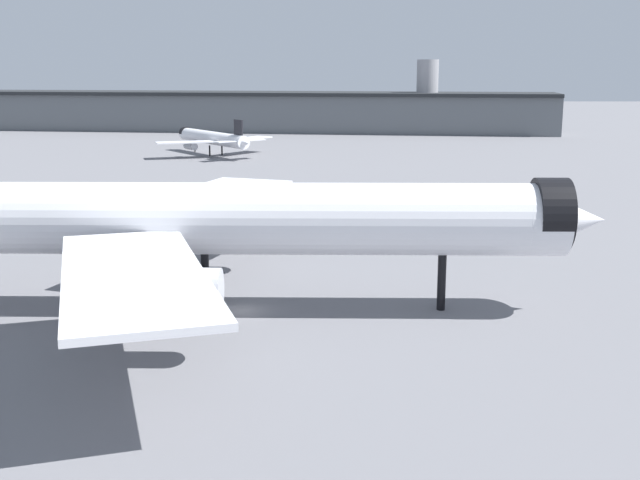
% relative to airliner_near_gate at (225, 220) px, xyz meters
% --- Properties ---
extents(ground, '(900.00, 900.00, 0.00)m').
position_rel_airliner_near_gate_xyz_m(ground, '(1.34, -0.85, -8.56)').
color(ground, slate).
extents(airliner_near_gate, '(69.94, 64.09, 19.43)m').
position_rel_airliner_near_gate_xyz_m(airliner_near_gate, '(0.00, 0.00, 0.00)').
color(airliner_near_gate, white).
rests_on(airliner_near_gate, ground).
extents(airliner_far_taxiway, '(28.18, 31.73, 9.78)m').
position_rel_airliner_near_gate_xyz_m(airliner_far_taxiway, '(-20.99, 132.44, -4.26)').
color(airliner_far_taxiway, white).
rests_on(airliner_far_taxiway, ground).
extents(terminal_building, '(225.65, 48.26, 24.57)m').
position_rel_airliner_near_gate_xyz_m(terminal_building, '(-25.39, 210.02, -1.57)').
color(terminal_building, slate).
rests_on(terminal_building, ground).
extents(baggage_tug_wing, '(3.27, 3.52, 1.85)m').
position_rel_airliner_near_gate_xyz_m(baggage_tug_wing, '(-28.71, 31.37, -7.59)').
color(baggage_tug_wing, black).
rests_on(baggage_tug_wing, ground).
extents(traffic_cone_near_nose, '(0.54, 0.54, 0.67)m').
position_rel_airliner_near_gate_xyz_m(traffic_cone_near_nose, '(-31.35, 23.87, -8.23)').
color(traffic_cone_near_nose, '#F2600C').
rests_on(traffic_cone_near_nose, ground).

